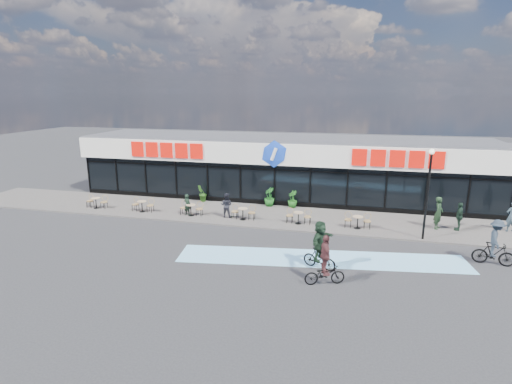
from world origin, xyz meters
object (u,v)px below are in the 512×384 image
Objects in this scene: lamp_post at (428,186)px; pedestrian_a at (459,216)px; potted_plant_mid at (269,197)px; pedestrian_b at (439,213)px; cyclist_a at (320,246)px; bistro_set_0 at (97,202)px; patron_left at (187,204)px; potted_plant_right at (292,199)px; cyclist_b at (495,245)px; patron_right at (226,205)px; potted_plant_left at (202,193)px; pedestrian_c at (512,216)px.

lamp_post is 2.94× the size of pedestrian_a.
pedestrian_b is at bearing -12.38° from potted_plant_mid.
cyclist_a reaches higher than pedestrian_a.
patron_left reaches higher than bistro_set_0.
lamp_post is 4.17× the size of potted_plant_right.
patron_left is (-14.30, 1.03, -2.26)m from lamp_post.
bistro_set_0 is at bearing -165.79° from potted_plant_right.
potted_plant_mid is at bearing 150.51° from cyclist_b.
potted_plant_left is at bearing -45.90° from patron_right.
potted_plant_left is (-14.53, 4.26, -2.34)m from lamp_post.
bistro_set_0 is at bearing 17.66° from patron_left.
bistro_set_0 is 22.15m from pedestrian_b.
pedestrian_c is (4.00, 0.48, -0.06)m from pedestrian_b.
potted_plant_right is at bearing 151.13° from lamp_post.
cyclist_a is at bearing -136.34° from lamp_post.
potted_plant_right is at bearing 0.21° from potted_plant_mid.
potted_plant_right is at bearing 0.79° from potted_plant_left.
lamp_post reaches higher than patron_left.
pedestrian_c is (12.97, -1.86, 0.31)m from potted_plant_right.
pedestrian_b is 4.88m from cyclist_b.
patron_left is 10.90m from cyclist_a.
pedestrian_b reaches higher than patron_left.
pedestrian_a is at bearing 42.24° from lamp_post.
potted_plant_right is 4.95m from patron_right.
patron_left is 15.41m from pedestrian_b.
potted_plant_right is 0.51× the size of cyclist_a.
cyclist_a reaches higher than patron_left.
cyclist_a is (2.68, -9.32, 0.42)m from potted_plant_right.
pedestrian_c is 12.71m from cyclist_a.
bistro_set_0 is at bearing -11.33° from pedestrian_c.
cyclist_a is at bearing -65.14° from potted_plant_mid.
bistro_set_0 is 1.10× the size of patron_left.
bistro_set_0 is (-21.04, 1.02, -2.50)m from lamp_post.
patron_right is at bearing 165.43° from cyclist_b.
lamp_post reaches higher than pedestrian_a.
pedestrian_b is at bearing -8.17° from potted_plant_left.
pedestrian_c is 0.81× the size of cyclist_b.
potted_plant_right is 13.10m from pedestrian_c.
pedestrian_b is at bearing 2.58° from bistro_set_0.
potted_plant_mid is 0.94× the size of patron_left.
pedestrian_b is at bearing -7.73° from pedestrian_c.
pedestrian_b reaches higher than pedestrian_c.
potted_plant_left is 0.95× the size of potted_plant_mid.
patron_left is at bearing 175.88° from lamp_post.
lamp_post reaches higher than potted_plant_mid.
lamp_post is 3.77× the size of potted_plant_mid.
lamp_post is 9.31m from potted_plant_right.
pedestrian_c is at bearing -59.81° from pedestrian_b.
potted_plant_left is 0.65× the size of pedestrian_b.
pedestrian_b is at bearing -158.75° from patron_left.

